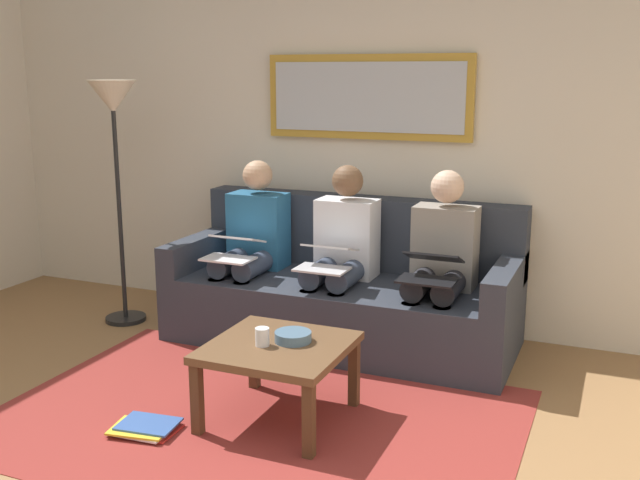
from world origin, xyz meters
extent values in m
cube|color=beige|center=(0.00, -2.60, 1.30)|extent=(6.00, 0.12, 2.60)
cube|color=maroon|center=(0.00, -0.85, 0.00)|extent=(2.60, 1.80, 0.01)
cube|color=#2D333D|center=(0.00, -2.05, 0.21)|extent=(2.20, 0.90, 0.42)
cube|color=#2D333D|center=(0.00, -2.40, 0.66)|extent=(2.20, 0.20, 0.48)
cube|color=#2D333D|center=(-1.03, -2.05, 0.52)|extent=(0.14, 0.90, 0.20)
cube|color=#2D333D|center=(1.03, -2.05, 0.52)|extent=(0.14, 0.90, 0.20)
cube|color=#B7892D|center=(0.00, -2.51, 1.55)|extent=(1.42, 0.04, 0.55)
cube|color=#B2B7BC|center=(0.00, -2.48, 1.55)|extent=(1.32, 0.01, 0.45)
cube|color=brown|center=(-0.11, -0.90, 0.38)|extent=(0.67, 0.67, 0.04)
cube|color=#4C331E|center=(-0.41, -0.61, 0.18)|extent=(0.05, 0.05, 0.36)
cube|color=#4C331E|center=(0.18, -0.61, 0.18)|extent=(0.05, 0.05, 0.36)
cube|color=#4C331E|center=(-0.41, -1.19, 0.18)|extent=(0.05, 0.05, 0.36)
cube|color=#4C331E|center=(0.18, -1.19, 0.18)|extent=(0.05, 0.05, 0.36)
cylinder|color=silver|center=(-0.05, -0.85, 0.45)|extent=(0.07, 0.07, 0.09)
cylinder|color=slate|center=(-0.17, -0.96, 0.43)|extent=(0.18, 0.18, 0.05)
cube|color=gray|center=(-0.64, -2.15, 0.67)|extent=(0.38, 0.22, 0.50)
sphere|color=beige|center=(-0.64, -2.15, 1.04)|extent=(0.20, 0.20, 0.20)
cylinder|color=#232328|center=(-0.73, -1.94, 0.49)|extent=(0.14, 0.42, 0.14)
cylinder|color=#232328|center=(-0.55, -1.94, 0.49)|extent=(0.14, 0.42, 0.14)
cylinder|color=#232328|center=(-0.73, -1.73, 0.21)|extent=(0.11, 0.11, 0.42)
cylinder|color=#232328|center=(-0.55, -1.73, 0.21)|extent=(0.11, 0.11, 0.42)
cube|color=black|center=(-0.64, -1.73, 0.57)|extent=(0.32, 0.21, 0.01)
cube|color=black|center=(-0.64, -1.87, 0.67)|extent=(0.32, 0.20, 0.09)
cube|color=#A5C6EA|center=(-0.64, -1.87, 0.67)|extent=(0.29, 0.17, 0.07)
cube|color=silver|center=(0.00, -2.15, 0.67)|extent=(0.38, 0.22, 0.50)
sphere|color=brown|center=(0.00, -2.15, 1.04)|extent=(0.20, 0.20, 0.20)
cylinder|color=#384256|center=(-0.09, -1.94, 0.49)|extent=(0.14, 0.42, 0.14)
cylinder|color=#384256|center=(0.09, -1.94, 0.49)|extent=(0.14, 0.42, 0.14)
cylinder|color=#384256|center=(-0.09, -1.73, 0.21)|extent=(0.11, 0.11, 0.42)
cylinder|color=#384256|center=(0.09, -1.73, 0.21)|extent=(0.11, 0.11, 0.42)
cube|color=silver|center=(0.00, -1.73, 0.57)|extent=(0.31, 0.20, 0.01)
cube|color=silver|center=(0.00, -1.86, 0.67)|extent=(0.31, 0.20, 0.06)
cube|color=#A5C6EA|center=(0.00, -1.85, 0.67)|extent=(0.28, 0.17, 0.05)
cube|color=#235B84|center=(0.64, -2.15, 0.67)|extent=(0.38, 0.22, 0.50)
sphere|color=tan|center=(0.64, -2.15, 1.04)|extent=(0.20, 0.20, 0.20)
cylinder|color=#384256|center=(0.55, -1.94, 0.49)|extent=(0.14, 0.42, 0.14)
cylinder|color=#384256|center=(0.73, -1.94, 0.49)|extent=(0.14, 0.42, 0.14)
cylinder|color=#384256|center=(0.55, -1.73, 0.21)|extent=(0.11, 0.11, 0.42)
cylinder|color=#384256|center=(0.73, -1.73, 0.21)|extent=(0.11, 0.11, 0.42)
cube|color=white|center=(0.64, -1.73, 0.57)|extent=(0.32, 0.20, 0.01)
cube|color=white|center=(0.64, -1.86, 0.67)|extent=(0.32, 0.20, 0.07)
cube|color=#A5C6EA|center=(0.64, -1.86, 0.67)|extent=(0.28, 0.17, 0.05)
cube|color=red|center=(0.41, -0.53, 0.01)|extent=(0.29, 0.21, 0.01)
cube|color=white|center=(0.44, -0.50, 0.02)|extent=(0.29, 0.22, 0.01)
cube|color=yellow|center=(0.43, -0.50, 0.03)|extent=(0.31, 0.24, 0.01)
cube|color=#33569E|center=(0.41, -0.53, 0.04)|extent=(0.30, 0.23, 0.01)
cylinder|color=black|center=(1.55, -1.85, 0.01)|extent=(0.28, 0.28, 0.03)
cylinder|color=black|center=(1.55, -1.85, 0.75)|extent=(0.03, 0.03, 1.50)
cone|color=beige|center=(1.55, -1.85, 1.55)|extent=(0.32, 0.32, 0.22)
camera|label=1|loc=(-1.64, 2.19, 1.71)|focal=41.56mm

